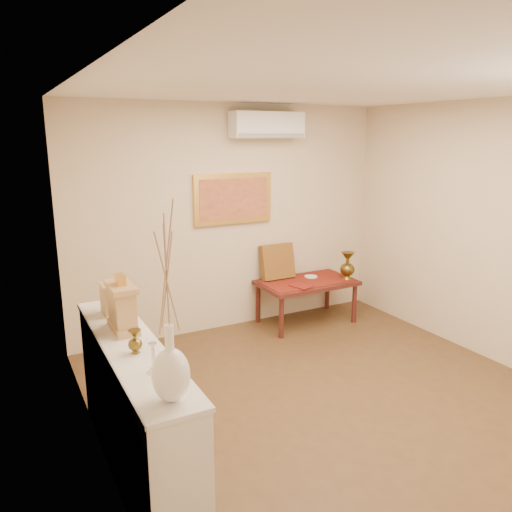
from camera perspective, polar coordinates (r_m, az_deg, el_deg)
floor at (r=4.66m, az=9.91°, el=-16.65°), size 4.50×4.50×0.00m
ceiling at (r=4.05m, az=11.56°, el=18.54°), size 4.50×4.50×0.00m
wall_back at (r=6.03m, az=-2.72°, el=4.24°), size 4.00×0.02×2.70m
wall_left at (r=3.33m, az=-17.48°, el=-4.25°), size 0.02×4.50×2.70m
wall_right at (r=5.60m, az=26.94°, el=2.02°), size 0.02×4.50×2.70m
white_vase at (r=2.55m, az=-10.04°, el=-5.50°), size 0.20×0.20×1.06m
candlestick at (r=3.03m, az=-11.67°, el=-11.33°), size 0.09×0.09×0.19m
brass_urn_small at (r=3.30m, az=-13.68°, el=-9.09°), size 0.09×0.09×0.20m
table_cloth at (r=6.31m, az=5.82°, el=-2.81°), size 1.14×0.59×0.01m
brass_urn_tall at (r=6.40m, az=10.43°, el=-0.73°), size 0.19×0.19×0.42m
plate at (r=6.45m, az=6.30°, el=-2.35°), size 0.17×0.17×0.01m
menu at (r=6.04m, az=5.16°, el=-3.44°), size 0.24×0.29×0.01m
cushion at (r=6.31m, az=2.45°, el=-0.63°), size 0.44×0.19×0.45m
display_ledge at (r=3.71m, az=-13.73°, el=-16.63°), size 0.37×2.02×0.98m
mantel_clock at (r=3.68m, az=-15.02°, el=-5.60°), size 0.17×0.36×0.41m
wooden_chest at (r=4.04m, az=-16.09°, el=-4.68°), size 0.16×0.21×0.24m
low_table at (r=6.33m, az=5.81°, el=-3.42°), size 1.20×0.70×0.55m
painting at (r=5.97m, az=-2.63°, el=6.57°), size 1.00×0.06×0.60m
ac_unit at (r=6.02m, az=1.28°, el=14.73°), size 0.90×0.25×0.30m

